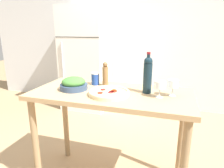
% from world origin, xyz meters
% --- Properties ---
extents(wall_back, '(6.40, 0.08, 2.60)m').
position_xyz_m(wall_back, '(0.00, 2.09, 1.30)').
color(wall_back, silver).
rests_on(wall_back, ground_plane).
extents(refrigerator, '(0.77, 0.67, 1.77)m').
position_xyz_m(refrigerator, '(-1.01, 1.72, 0.89)').
color(refrigerator, white).
rests_on(refrigerator, ground_plane).
extents(prep_counter, '(1.33, 0.63, 0.90)m').
position_xyz_m(prep_counter, '(0.00, 0.00, 0.77)').
color(prep_counter, tan).
rests_on(prep_counter, ground_plane).
extents(wine_bottle, '(0.07, 0.07, 0.33)m').
position_xyz_m(wine_bottle, '(0.29, 0.07, 1.06)').
color(wine_bottle, '#142833').
rests_on(wine_bottle, prep_counter).
extents(wine_glass_near, '(0.08, 0.08, 0.13)m').
position_xyz_m(wine_glass_near, '(0.39, -0.02, 0.99)').
color(wine_glass_near, silver).
rests_on(wine_glass_near, prep_counter).
extents(wine_glass_far, '(0.08, 0.08, 0.13)m').
position_xyz_m(wine_glass_far, '(0.49, 0.04, 0.99)').
color(wine_glass_far, silver).
rests_on(wine_glass_far, prep_counter).
extents(pepper_mill, '(0.05, 0.05, 0.22)m').
position_xyz_m(pepper_mill, '(-0.10, 0.16, 1.01)').
color(pepper_mill, olive).
rests_on(pepper_mill, prep_counter).
extents(salad_bowl, '(0.24, 0.24, 0.11)m').
position_xyz_m(salad_bowl, '(-0.33, -0.03, 0.95)').
color(salad_bowl, '#384C6B').
rests_on(salad_bowl, prep_counter).
extents(homemade_pizza, '(0.33, 0.33, 0.04)m').
position_xyz_m(homemade_pizza, '(0.01, -0.08, 0.92)').
color(homemade_pizza, beige).
rests_on(homemade_pizza, prep_counter).
extents(salt_canister, '(0.07, 0.07, 0.11)m').
position_xyz_m(salt_canister, '(-0.21, 0.17, 0.96)').
color(salt_canister, '#284CA3').
rests_on(salt_canister, prep_counter).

